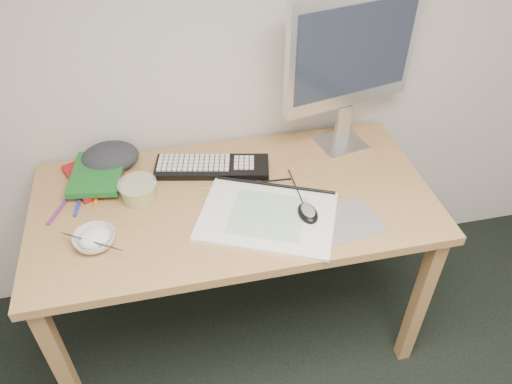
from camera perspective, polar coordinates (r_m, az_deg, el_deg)
desk at (r=1.81m, az=-2.50°, el=-2.63°), size 1.40×0.70×0.75m
mousepad at (r=1.70m, az=10.52°, el=-3.21°), size 0.22×0.21×0.00m
sketchpad at (r=1.68m, az=1.32°, el=-2.78°), size 0.54×0.47×0.01m
keyboard at (r=1.88m, az=-5.03°, el=2.88°), size 0.44×0.22×0.03m
monitor at (r=1.85m, az=10.88°, el=15.00°), size 0.51×0.19×0.60m
mouse at (r=1.67m, az=5.97°, el=-2.13°), size 0.07×0.10×0.03m
rice_bowl at (r=1.66m, az=-17.95°, el=-5.22°), size 0.14×0.14×0.04m
chopsticks at (r=1.62m, az=-18.32°, el=-5.39°), size 0.19×0.13×0.02m
fruit_tub at (r=1.78m, az=-13.30°, el=0.17°), size 0.14×0.14×0.07m
book_red at (r=1.92m, az=-17.83°, el=1.77°), size 0.25×0.28×0.02m
book_green at (r=1.89m, az=-17.67°, el=2.04°), size 0.21×0.27×0.02m
cloth_lump at (r=1.95m, az=-16.33°, el=3.84°), size 0.20×0.18×0.07m
pencil_pink at (r=1.82m, az=-2.72°, el=1.29°), size 0.19×0.08×0.01m
pencil_tan at (r=1.78m, az=-3.19°, el=0.25°), size 0.17×0.06×0.01m
pencil_black at (r=1.82m, az=1.14°, el=1.23°), size 0.19×0.02×0.01m
marker_blue at (r=1.83m, az=-19.62°, el=-1.26°), size 0.03×0.13×0.01m
marker_orange at (r=1.85m, az=-17.76°, el=-0.11°), size 0.02×0.13×0.01m
marker_purple at (r=1.82m, az=-21.78°, el=-2.13°), size 0.06×0.12×0.01m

